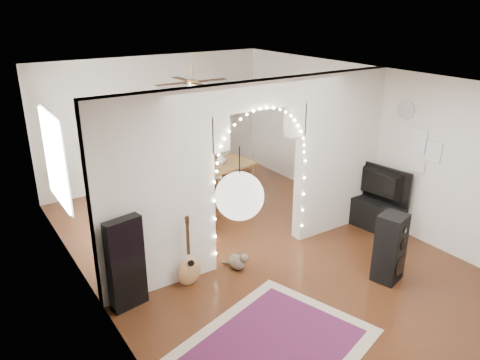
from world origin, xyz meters
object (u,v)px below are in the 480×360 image
bookcase (191,149)px  dining_table (222,167)px  acoustic_guitar (189,260)px  media_console (375,214)px  floor_speaker (390,248)px  dining_chair_left (131,205)px  dining_chair_right (194,213)px

bookcase → dining_table: 1.41m
acoustic_guitar → bookcase: size_ratio=0.66×
media_console → dining_table: bearing=113.4°
media_console → dining_table: size_ratio=0.79×
floor_speaker → dining_chair_left: size_ratio=1.74×
media_console → floor_speaker: bearing=-140.2°
bookcase → dining_chair_right: (-1.11, -2.19, -0.42)m
dining_table → floor_speaker: bearing=-88.4°
floor_speaker → media_console: bearing=32.3°
dining_table → dining_chair_left: size_ratio=2.20×
dining_chair_left → dining_table: bearing=14.4°
media_console → dining_chair_right: 3.15m
bookcase → floor_speaker: bearing=-60.8°
acoustic_guitar → dining_table: acoustic_guitar is taller
media_console → bookcase: 4.25m
acoustic_guitar → dining_chair_right: bearing=73.5°
floor_speaker → media_console: floor_speaker is taller
media_console → acoustic_guitar: bearing=168.5°
acoustic_guitar → media_console: bearing=10.4°
dining_table → dining_chair_left: bearing=169.9°
media_console → bookcase: size_ratio=0.73×
acoustic_guitar → floor_speaker: acoustic_guitar is taller
media_console → dining_table: 3.01m
bookcase → dining_chair_left: bookcase is taller
floor_speaker → media_console: 1.66m
acoustic_guitar → floor_speaker: 2.81m
media_console → dining_chair_left: size_ratio=1.73×
acoustic_guitar → media_console: (3.52, -0.20, -0.14)m
acoustic_guitar → dining_chair_left: bearing=100.9°
bookcase → dining_chair_right: 2.49m
acoustic_guitar → dining_chair_right: 1.81m
bookcase → dining_chair_right: bookcase is taller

